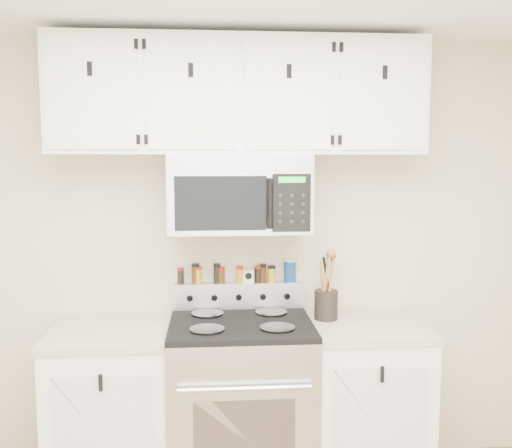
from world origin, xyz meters
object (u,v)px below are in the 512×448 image
at_px(utensil_crock, 326,302).
at_px(salt_canister, 290,271).
at_px(range, 241,404).
at_px(microwave, 239,193).

distance_m(utensil_crock, salt_canister, 0.29).
bearing_deg(range, salt_canister, 42.98).
height_order(range, utensil_crock, utensil_crock).
bearing_deg(range, utensil_crock, 12.52).
xyz_separation_m(range, salt_canister, (0.30, 0.28, 0.68)).
relative_size(range, salt_canister, 8.43).
distance_m(microwave, utensil_crock, 0.78).
distance_m(range, microwave, 1.15).
distance_m(microwave, salt_canister, 0.58).
relative_size(microwave, utensil_crock, 1.98).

